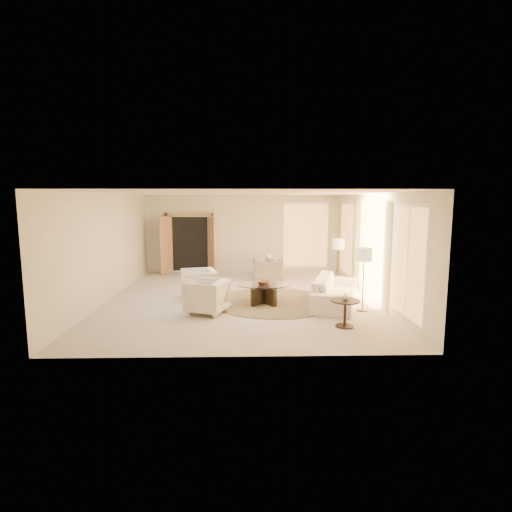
{
  "coord_description": "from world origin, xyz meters",
  "views": [
    {
      "loc": [
        0.14,
        -10.45,
        2.62
      ],
      "look_at": [
        0.4,
        0.4,
        1.1
      ],
      "focal_mm": 28.0,
      "sensor_mm": 36.0,
      "label": 1
    }
  ],
  "objects_px": {
    "armchair_right": "(207,295)",
    "end_table": "(345,309)",
    "end_vase": "(345,297)",
    "side_vase": "(269,256)",
    "bowl": "(264,283)",
    "floor_lamp_far": "(364,257)",
    "accent_chair": "(268,266)",
    "coffee_table": "(264,291)",
    "armchair_left": "(198,283)",
    "floor_lamp_near": "(338,246)",
    "side_table": "(269,267)",
    "sofa": "(335,291)"
  },
  "relations": [
    {
      "from": "end_table",
      "to": "side_vase",
      "type": "relative_size",
      "value": 2.19
    },
    {
      "from": "floor_lamp_near",
      "to": "floor_lamp_far",
      "type": "xyz_separation_m",
      "value": [
        0.03,
        -2.5,
        0.02
      ]
    },
    {
      "from": "accent_chair",
      "to": "end_table",
      "type": "relative_size",
      "value": 1.67
    },
    {
      "from": "side_table",
      "to": "bowl",
      "type": "bearing_deg",
      "value": -95.09
    },
    {
      "from": "end_table",
      "to": "bowl",
      "type": "xyz_separation_m",
      "value": [
        -1.6,
        1.98,
        0.14
      ]
    },
    {
      "from": "armchair_right",
      "to": "side_table",
      "type": "relative_size",
      "value": 1.45
    },
    {
      "from": "sofa",
      "to": "bowl",
      "type": "distance_m",
      "value": 1.81
    },
    {
      "from": "accent_chair",
      "to": "floor_lamp_near",
      "type": "height_order",
      "value": "floor_lamp_near"
    },
    {
      "from": "end_vase",
      "to": "side_vase",
      "type": "relative_size",
      "value": 0.57
    },
    {
      "from": "accent_chair",
      "to": "coffee_table",
      "type": "bearing_deg",
      "value": 86.54
    },
    {
      "from": "accent_chair",
      "to": "side_vase",
      "type": "bearing_deg",
      "value": -94.31
    },
    {
      "from": "floor_lamp_far",
      "to": "side_vase",
      "type": "relative_size",
      "value": 5.48
    },
    {
      "from": "armchair_right",
      "to": "side_vase",
      "type": "xyz_separation_m",
      "value": [
        1.69,
        4.37,
        0.3
      ]
    },
    {
      "from": "armchair_left",
      "to": "side_vase",
      "type": "height_order",
      "value": "armchair_left"
    },
    {
      "from": "accent_chair",
      "to": "bowl",
      "type": "xyz_separation_m",
      "value": [
        -0.27,
        -3.11,
        0.09
      ]
    },
    {
      "from": "end_table",
      "to": "bowl",
      "type": "bearing_deg",
      "value": 129.0
    },
    {
      "from": "floor_lamp_near",
      "to": "side_vase",
      "type": "bearing_deg",
      "value": 138.02
    },
    {
      "from": "accent_chair",
      "to": "coffee_table",
      "type": "height_order",
      "value": "accent_chair"
    },
    {
      "from": "armchair_right",
      "to": "side_table",
      "type": "xyz_separation_m",
      "value": [
        1.69,
        4.37,
        -0.07
      ]
    },
    {
      "from": "armchair_left",
      "to": "floor_lamp_near",
      "type": "relative_size",
      "value": 0.59
    },
    {
      "from": "armchair_right",
      "to": "end_vase",
      "type": "xyz_separation_m",
      "value": [
        2.98,
        -1.1,
        0.21
      ]
    },
    {
      "from": "end_table",
      "to": "end_vase",
      "type": "distance_m",
      "value": 0.26
    },
    {
      "from": "floor_lamp_far",
      "to": "armchair_left",
      "type": "bearing_deg",
      "value": 162.43
    },
    {
      "from": "armchair_right",
      "to": "end_table",
      "type": "distance_m",
      "value": 3.18
    },
    {
      "from": "end_vase",
      "to": "side_vase",
      "type": "bearing_deg",
      "value": 103.26
    },
    {
      "from": "bowl",
      "to": "floor_lamp_far",
      "type": "bearing_deg",
      "value": -18.63
    },
    {
      "from": "side_table",
      "to": "end_vase",
      "type": "bearing_deg",
      "value": -76.74
    },
    {
      "from": "armchair_left",
      "to": "accent_chair",
      "type": "relative_size",
      "value": 0.87
    },
    {
      "from": "accent_chair",
      "to": "side_vase",
      "type": "relative_size",
      "value": 3.65
    },
    {
      "from": "armchair_right",
      "to": "floor_lamp_far",
      "type": "bearing_deg",
      "value": 110.78
    },
    {
      "from": "coffee_table",
      "to": "side_table",
      "type": "height_order",
      "value": "side_table"
    },
    {
      "from": "bowl",
      "to": "coffee_table",
      "type": "bearing_deg",
      "value": 180.0
    },
    {
      "from": "sofa",
      "to": "end_vase",
      "type": "distance_m",
      "value": 1.82
    },
    {
      "from": "side_table",
      "to": "side_vase",
      "type": "distance_m",
      "value": 0.37
    },
    {
      "from": "end_vase",
      "to": "coffee_table",
      "type": "bearing_deg",
      "value": 129.0
    },
    {
      "from": "armchair_right",
      "to": "end_table",
      "type": "height_order",
      "value": "armchair_right"
    },
    {
      "from": "coffee_table",
      "to": "side_vase",
      "type": "relative_size",
      "value": 5.13
    },
    {
      "from": "armchair_left",
      "to": "end_table",
      "type": "bearing_deg",
      "value": 38.64
    },
    {
      "from": "armchair_right",
      "to": "floor_lamp_far",
      "type": "relative_size",
      "value": 0.58
    },
    {
      "from": "accent_chair",
      "to": "end_vase",
      "type": "bearing_deg",
      "value": 106.16
    },
    {
      "from": "sofa",
      "to": "end_table",
      "type": "xyz_separation_m",
      "value": [
        -0.19,
        -1.78,
        0.04
      ]
    },
    {
      "from": "end_table",
      "to": "end_vase",
      "type": "height_order",
      "value": "end_vase"
    },
    {
      "from": "coffee_table",
      "to": "bowl",
      "type": "distance_m",
      "value": 0.23
    },
    {
      "from": "end_table",
      "to": "armchair_right",
      "type": "bearing_deg",
      "value": 159.69
    },
    {
      "from": "end_table",
      "to": "floor_lamp_near",
      "type": "xyz_separation_m",
      "value": [
        0.68,
        3.7,
        0.88
      ]
    },
    {
      "from": "accent_chair",
      "to": "end_vase",
      "type": "relative_size",
      "value": 6.39
    },
    {
      "from": "floor_lamp_near",
      "to": "bowl",
      "type": "relative_size",
      "value": 3.96
    },
    {
      "from": "end_table",
      "to": "side_vase",
      "type": "distance_m",
      "value": 5.63
    },
    {
      "from": "armchair_right",
      "to": "floor_lamp_far",
      "type": "height_order",
      "value": "floor_lamp_far"
    },
    {
      "from": "armchair_left",
      "to": "bowl",
      "type": "relative_size",
      "value": 2.35
    }
  ]
}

